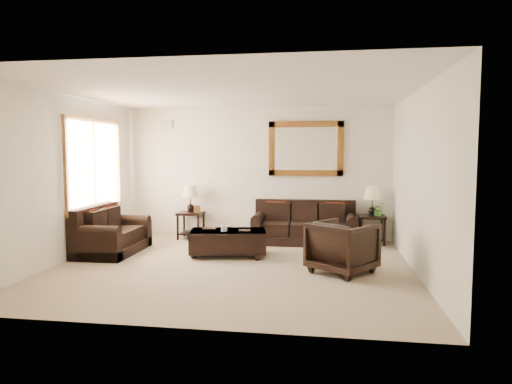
% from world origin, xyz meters
% --- Properties ---
extents(room, '(5.51, 5.01, 2.71)m').
position_xyz_m(room, '(0.00, 0.00, 1.35)').
color(room, tan).
rests_on(room, ground).
extents(window, '(0.07, 1.96, 1.66)m').
position_xyz_m(window, '(-2.70, 0.90, 1.55)').
color(window, white).
rests_on(window, room).
extents(mirror, '(1.50, 0.06, 1.10)m').
position_xyz_m(mirror, '(1.02, 2.47, 1.85)').
color(mirror, '#4E2A0F').
rests_on(mirror, room).
extents(air_vent, '(0.25, 0.02, 0.18)m').
position_xyz_m(air_vent, '(-1.90, 2.48, 2.35)').
color(air_vent, '#999999').
rests_on(air_vent, room).
extents(sofa, '(2.00, 0.87, 0.82)m').
position_xyz_m(sofa, '(1.02, 2.10, 0.30)').
color(sofa, black).
rests_on(sofa, room).
extents(loveseat, '(0.88, 1.48, 0.83)m').
position_xyz_m(loveseat, '(-2.35, 0.67, 0.31)').
color(loveseat, black).
rests_on(loveseat, room).
extents(end_table_left, '(0.50, 0.50, 1.10)m').
position_xyz_m(end_table_left, '(-1.32, 2.21, 0.72)').
color(end_table_left, black).
rests_on(end_table_left, room).
extents(end_table_right, '(0.51, 0.51, 1.11)m').
position_xyz_m(end_table_right, '(2.33, 2.21, 0.73)').
color(end_table_right, black).
rests_on(end_table_right, room).
extents(coffee_table, '(1.41, 0.91, 0.55)m').
position_xyz_m(coffee_table, '(-0.22, 0.74, 0.28)').
color(coffee_table, black).
rests_on(coffee_table, room).
extents(armchair, '(1.11, 1.10, 0.84)m').
position_xyz_m(armchair, '(1.68, -0.07, 0.42)').
color(armchair, black).
rests_on(armchair, floor).
extents(potted_plant, '(0.25, 0.28, 0.21)m').
position_xyz_m(potted_plant, '(2.44, 2.11, 0.66)').
color(potted_plant, '#2A6020').
rests_on(potted_plant, end_table_right).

